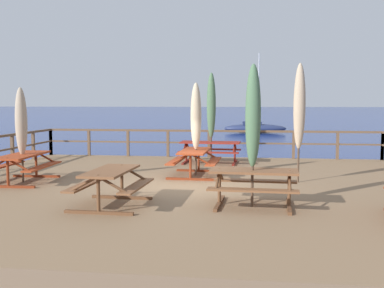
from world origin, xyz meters
TOP-DOWN VIEW (x-y plane):
  - ground_plane at (0.00, 0.00)m, footprint 600.00×600.00m
  - wooden_deck at (0.00, 0.00)m, footprint 13.43×12.52m
  - railing_waterside_far at (-0.00, 6.11)m, footprint 13.23×0.10m
  - picnic_table_front_left at (0.20, 4.47)m, footprint 2.18×1.49m
  - picnic_table_front_right at (0.00, 1.56)m, footprint 1.45×2.01m
  - picnic_table_mid_right at (1.71, -2.22)m, footprint 1.88×1.49m
  - picnic_table_mid_left at (-1.25, -2.59)m, footprint 1.46×1.86m
  - picnic_table_mid_centre at (-4.50, -0.14)m, footprint 1.48×2.08m
  - patio_umbrella_tall_mid_right at (0.24, 4.44)m, footprint 0.32×0.32m
  - patio_umbrella_short_back at (0.03, 1.61)m, footprint 0.32×0.32m
  - patio_umbrella_tall_back_left at (1.68, -2.27)m, footprint 0.32×0.32m
  - patio_umbrella_tall_front at (2.93, 0.82)m, footprint 0.32×0.32m
  - patio_umbrella_short_mid at (-4.53, -0.10)m, footprint 0.32×0.32m
  - sailboat_distant at (2.04, 32.97)m, footprint 6.10×2.08m

SIDE VIEW (x-z plane):
  - ground_plane at x=0.00m, z-range 0.00..0.00m
  - wooden_deck at x=0.00m, z-range 0.00..0.81m
  - sailboat_distant at x=2.04m, z-range -3.35..4.37m
  - picnic_table_mid_right at x=1.71m, z-range 0.98..1.76m
  - picnic_table_mid_left at x=-1.25m, z-range 0.98..1.76m
  - picnic_table_front_right at x=0.00m, z-range 0.98..1.76m
  - picnic_table_mid_centre at x=-4.50m, z-range 0.99..1.76m
  - picnic_table_front_left at x=0.20m, z-range 0.99..1.76m
  - railing_waterside_far at x=0.00m, z-range 1.01..2.10m
  - patio_umbrella_short_mid at x=-4.53m, z-range 1.16..3.74m
  - patio_umbrella_short_back at x=0.03m, z-range 1.19..3.94m
  - patio_umbrella_tall_back_left at x=1.68m, z-range 1.21..4.17m
  - patio_umbrella_tall_front at x=2.93m, z-range 1.25..4.47m
  - patio_umbrella_tall_mid_right at x=0.24m, z-range 1.25..4.47m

